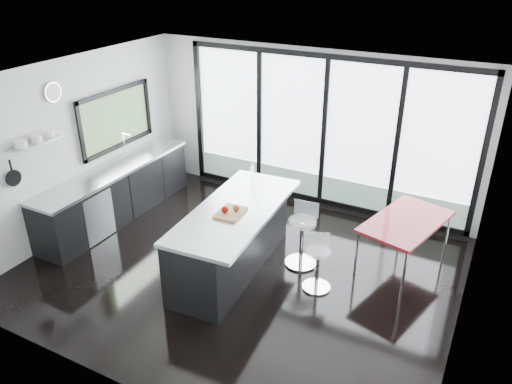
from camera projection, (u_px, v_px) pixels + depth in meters
The scene contains 11 objects.
floor at pixel (241, 268), 7.37m from camera, with size 6.00×5.00×0.00m, color black.
ceiling at pixel (238, 80), 6.13m from camera, with size 6.00×5.00×0.00m, color white.
wall_back at pixel (322, 139), 8.66m from camera, with size 6.00×0.09×2.80m.
wall_front at pixel (111, 281), 4.77m from camera, with size 6.00×0.00×2.80m, color silver.
wall_left at pixel (88, 131), 8.13m from camera, with size 0.26×5.00×2.80m.
wall_right at pixel (476, 236), 5.51m from camera, with size 0.00×5.00×2.80m, color silver.
counter_cabinets at pixel (116, 192), 8.60m from camera, with size 0.69×3.24×1.36m.
island at pixel (231, 238), 7.17m from camera, with size 1.20×2.53×1.31m.
bar_stool_near at pixel (317, 269), 6.82m from camera, with size 0.39×0.39×0.62m, color silver.
bar_stool_far at pixel (302, 242), 7.31m from camera, with size 0.47×0.47×0.75m, color silver.
red_table at pixel (403, 243), 7.26m from camera, with size 0.83×1.45×0.78m, color maroon.
Camera 1 is at (3.03, -5.31, 4.28)m, focal length 35.00 mm.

